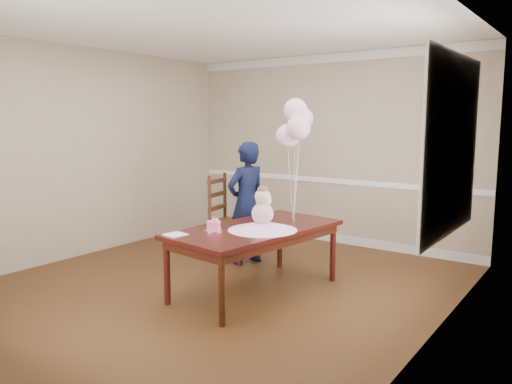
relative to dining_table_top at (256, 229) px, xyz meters
name	(u,v)px	position (x,y,z in m)	size (l,w,h in m)	color
floor	(217,286)	(-0.44, -0.10, -0.66)	(4.50, 5.00, 0.00)	#341D0D
ceiling	(214,26)	(-0.44, -0.10, 2.04)	(4.50, 5.00, 0.02)	white
wall_back	(328,149)	(-0.44, 2.40, 0.69)	(4.50, 0.02, 2.70)	tan
wall_left	(83,153)	(-2.69, -0.10, 0.69)	(0.02, 5.00, 2.70)	tan
wall_right	(437,174)	(1.81, -0.10, 0.69)	(0.02, 5.00, 2.70)	tan
chair_rail_trim	(327,180)	(-0.44, 2.39, 0.24)	(4.50, 0.02, 0.07)	white
crown_molding	(329,58)	(-0.44, 2.39, 1.97)	(4.50, 0.02, 0.12)	silver
baseboard_trim	(325,237)	(-0.44, 2.39, -0.60)	(4.50, 0.02, 0.12)	silver
window_frame	(452,146)	(1.78, 0.40, 0.89)	(0.02, 1.66, 1.56)	white
window_blinds	(450,146)	(1.77, 0.40, 0.89)	(0.01, 1.50, 1.40)	white
dining_table_top	(256,229)	(0.00, 0.00, 0.00)	(0.91, 1.83, 0.05)	black
table_apron	(256,236)	(0.00, 0.00, -0.07)	(0.82, 1.74, 0.09)	black
table_leg_fl	(167,272)	(-0.49, -0.78, -0.34)	(0.06, 0.06, 0.64)	black
table_leg_fr	(222,291)	(0.27, -0.88, -0.34)	(0.06, 0.06, 0.64)	black
table_leg_bl	(280,241)	(-0.27, 0.88, -0.34)	(0.06, 0.06, 0.64)	black
table_leg_br	(333,253)	(0.49, 0.78, -0.34)	(0.06, 0.06, 0.64)	black
baby_skirt	(263,225)	(0.13, -0.06, 0.07)	(0.69, 0.69, 0.09)	#FEBBE4
baby_torso	(263,214)	(0.13, -0.06, 0.19)	(0.22, 0.22, 0.22)	#E993C7
baby_head	(263,196)	(0.13, -0.06, 0.36)	(0.16, 0.16, 0.16)	beige
baby_hair	(263,191)	(0.13, -0.06, 0.42)	(0.11, 0.11, 0.11)	brown
cake_platter	(214,231)	(-0.23, -0.38, 0.03)	(0.20, 0.20, 0.01)	#BDBDC1
birthday_cake	(214,226)	(-0.23, -0.38, 0.08)	(0.14, 0.14, 0.09)	#F24C82
cake_flower_a	(214,220)	(-0.23, -0.38, 0.14)	(0.03, 0.03, 0.03)	silver
cake_flower_b	(217,220)	(-0.20, -0.37, 0.14)	(0.03, 0.03, 0.03)	white
rose_vase_near	(264,215)	(-0.10, 0.29, 0.10)	(0.09, 0.09, 0.15)	silver
roses_near	(264,200)	(-0.10, 0.29, 0.26)	(0.17, 0.17, 0.17)	white
napkin	(175,235)	(-0.42, -0.73, 0.03)	(0.18, 0.18, 0.01)	white
balloon_weight	(293,220)	(0.15, 0.49, 0.03)	(0.04, 0.04, 0.02)	#B8B9BD
balloon_a	(288,136)	(0.06, 0.50, 0.94)	(0.26, 0.26, 0.26)	#FDB3D6
balloon_b	(298,128)	(0.24, 0.43, 1.03)	(0.26, 0.26, 0.26)	#FBB1C7
balloon_c	(301,119)	(0.18, 0.57, 1.12)	(0.26, 0.26, 0.26)	#E2A0BD
balloon_d	(296,110)	(0.10, 0.60, 1.21)	(0.26, 0.26, 0.26)	#FFB4D2
balloon_ribbon_a	(290,185)	(0.11, 0.49, 0.42)	(0.00, 0.00, 0.77)	white
balloon_ribbon_b	(296,181)	(0.20, 0.46, 0.46)	(0.00, 0.00, 0.86)	white
balloon_ribbon_c	(297,176)	(0.17, 0.53, 0.51)	(0.00, 0.00, 0.95)	white
balloon_ribbon_d	(294,172)	(0.12, 0.55, 0.55)	(0.00, 0.00, 1.04)	silver
dining_chair_seat	(232,223)	(-0.93, 0.80, -0.18)	(0.47, 0.47, 0.05)	#341E0E
chair_leg_fl	(212,244)	(-1.09, 0.58, -0.43)	(0.04, 0.04, 0.46)	#3B1B10
chair_leg_fr	(239,247)	(-0.71, 0.64, -0.43)	(0.04, 0.04, 0.46)	#3C1410
chair_leg_bl	(227,238)	(-1.16, 0.95, -0.43)	(0.04, 0.04, 0.46)	#33180E
chair_leg_br	(253,241)	(-0.78, 1.02, -0.43)	(0.04, 0.04, 0.46)	#3D2010
chair_back_post_l	(210,200)	(-1.11, 0.57, 0.13)	(0.04, 0.04, 0.60)	#3E1D10
chair_back_post_r	(225,195)	(-1.18, 0.95, 0.13)	(0.04, 0.04, 0.60)	black
chair_slat_low	(218,207)	(-1.14, 0.76, 0.00)	(0.03, 0.43, 0.05)	#381E0F
chair_slat_mid	(217,194)	(-1.14, 0.76, 0.17)	(0.03, 0.43, 0.05)	#321B0D
chair_slat_top	(217,181)	(-1.14, 0.76, 0.34)	(0.03, 0.43, 0.05)	#3B1E10
woman	(246,203)	(-0.71, 0.80, 0.09)	(0.55, 0.37, 1.51)	black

